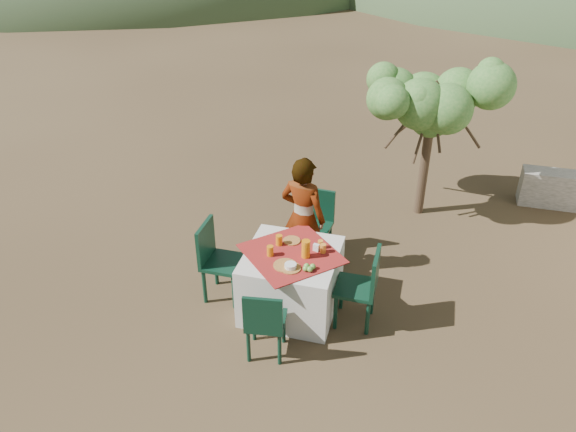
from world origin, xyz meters
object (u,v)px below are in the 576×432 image
object	(u,v)px
chair_left	(216,257)
chair_far	(316,220)
shrub_tree	(437,108)
table	(291,281)
chair_near	(265,322)
chair_right	(363,285)
juice_pitcher	(306,249)
person	(303,218)

from	to	relation	value
chair_left	chair_far	bearing A→B (deg)	-38.53
shrub_tree	table	bearing A→B (deg)	-116.68
chair_near	chair_right	xyz separation A→B (m)	(0.87, 0.79, 0.05)
chair_near	chair_right	world-z (taller)	chair_right
chair_right	juice_pitcher	distance (m)	0.74
chair_near	shrub_tree	distance (m)	3.95
table	chair_near	distance (m)	0.84
chair_left	shrub_tree	bearing A→B (deg)	-39.92
shrub_tree	chair_left	bearing A→B (deg)	-129.98
chair_far	chair_near	world-z (taller)	chair_far
table	shrub_tree	xyz separation A→B (m)	(1.34, 2.67, 1.24)
table	juice_pitcher	size ratio (longest dim) A/B	6.29
chair_far	juice_pitcher	distance (m)	1.24
chair_far	person	bearing A→B (deg)	-94.91
chair_right	chair_left	bearing A→B (deg)	-91.44
person	shrub_tree	xyz separation A→B (m)	(1.39, 1.97, 0.82)
juice_pitcher	person	bearing A→B (deg)	106.16
chair_right	person	world-z (taller)	person
chair_far	chair_left	world-z (taller)	chair_left
chair_far	chair_right	distance (m)	1.44
chair_near	person	world-z (taller)	person
shrub_tree	chair_far	bearing A→B (deg)	-131.00
shrub_tree	chair_near	bearing A→B (deg)	-111.72
chair_near	chair_left	size ratio (longest dim) A/B	0.88
chair_far	chair_near	size ratio (longest dim) A/B	1.05
chair_far	juice_pitcher	size ratio (longest dim) A/B	4.37
table	chair_left	xyz separation A→B (m)	(-0.90, -0.00, 0.16)
chair_far	chair_right	world-z (taller)	chair_right
chair_near	chair_far	bearing A→B (deg)	-100.31
chair_left	person	size ratio (longest dim) A/B	0.61
person	juice_pitcher	distance (m)	0.77
chair_near	shrub_tree	xyz separation A→B (m)	(1.40, 3.51, 1.14)
chair_left	juice_pitcher	bearing A→B (deg)	-91.12
person	chair_near	bearing A→B (deg)	102.84
shrub_tree	juice_pitcher	world-z (taller)	shrub_tree
chair_far	chair_near	distance (m)	2.00
person	shrub_tree	distance (m)	2.54
chair_near	chair_left	distance (m)	1.19
chair_near	juice_pitcher	size ratio (longest dim) A/B	4.15
table	chair_far	world-z (taller)	chair_far
shrub_tree	juice_pitcher	xyz separation A→B (m)	(-1.18, -2.70, -0.75)
table	chair_near	size ratio (longest dim) A/B	1.52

